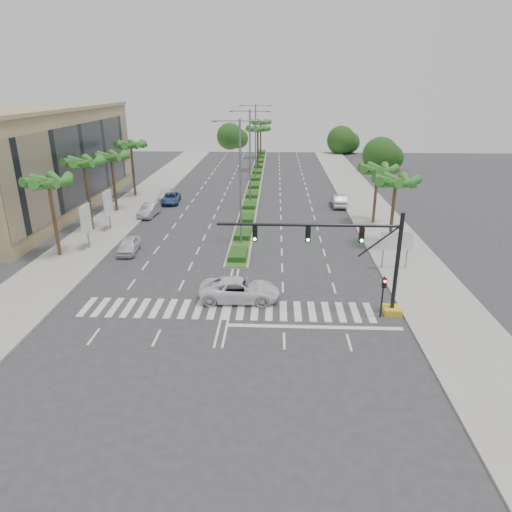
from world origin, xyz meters
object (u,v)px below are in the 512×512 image
at_px(car_parked_c, 171,198).
at_px(car_right, 339,200).
at_px(car_parked_d, 166,194).
at_px(car_parked_b, 149,210).
at_px(car_parked_a, 129,245).
at_px(car_crossing, 240,290).

xyz_separation_m(car_parked_c, car_right, (22.14, -0.75, 0.13)).
bearing_deg(car_parked_d, car_parked_c, -67.18).
height_order(car_parked_d, car_right, car_right).
relative_size(car_parked_b, car_parked_d, 0.97).
xyz_separation_m(car_parked_a, car_right, (21.94, 18.34, 0.09)).
distance_m(car_parked_a, car_crossing, 14.77).
bearing_deg(car_right, car_parked_a, 40.79).
relative_size(car_parked_b, car_crossing, 0.77).
xyz_separation_m(car_parked_a, car_parked_d, (-1.40, 21.20, -0.03)).
bearing_deg(car_parked_b, car_right, 18.82).
bearing_deg(car_parked_c, car_crossing, -73.92).
bearing_deg(car_parked_a, car_parked_b, 91.63).
bearing_deg(car_right, car_parked_c, -1.05).
height_order(car_parked_c, car_parked_d, car_parked_d).
xyz_separation_m(car_parked_a, car_parked_c, (-0.20, 19.09, -0.03)).
bearing_deg(car_crossing, car_parked_b, 28.73).
bearing_deg(car_parked_d, car_right, -13.93).
height_order(car_parked_b, car_right, car_right).
distance_m(car_parked_b, car_parked_d, 8.58).
bearing_deg(car_parked_c, car_parked_d, 114.18).
distance_m(car_parked_c, car_right, 22.15).
distance_m(car_parked_d, car_right, 23.51).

